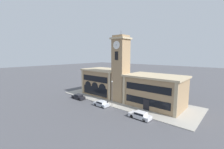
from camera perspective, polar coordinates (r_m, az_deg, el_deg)
ground_plane at (r=38.76m, az=-1.71°, el=-11.85°), size 300.00×300.00×0.00m
sidewalk_kerb at (r=43.88m, az=4.61°, el=-9.41°), size 39.53×14.04×0.15m
clock_tower at (r=40.80m, az=3.34°, el=2.16°), size 4.37×4.37×19.14m
town_hall_left_wing at (r=48.78m, az=-2.88°, el=-2.71°), size 13.40×9.23×8.28m
town_hall_right_wing at (r=39.07m, az=16.00°, el=-5.95°), size 14.33×9.23×7.84m
parked_car_near at (r=45.25m, az=-12.67°, el=-8.18°), size 4.42×1.82×1.40m
parked_car_mid at (r=38.35m, az=-4.11°, el=-10.96°), size 4.06×1.86×1.35m
parked_car_far at (r=31.91m, az=10.65°, el=-14.93°), size 4.60×1.87×1.44m
street_lamp at (r=37.15m, az=-0.01°, el=-5.84°), size 0.36×0.36×6.36m
bollard at (r=39.05m, az=-1.79°, el=-10.66°), size 0.18×0.18×1.06m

